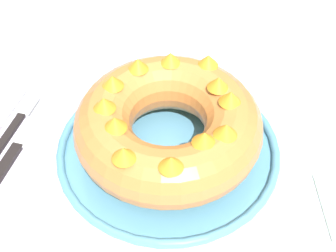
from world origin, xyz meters
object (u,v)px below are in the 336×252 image
object	(u,v)px
fork	(13,128)
cake_knife	(17,147)
bundt_cake	(168,125)
serving_dish	(168,150)

from	to	relation	value
fork	cake_knife	bearing A→B (deg)	-53.19
bundt_cake	fork	world-z (taller)	bundt_cake
serving_dish	bundt_cake	xyz separation A→B (m)	(0.00, -0.00, 0.05)
cake_knife	serving_dish	bearing A→B (deg)	11.18
bundt_cake	fork	size ratio (longest dim) A/B	1.28
bundt_cake	cake_knife	bearing A→B (deg)	-167.36
serving_dish	cake_knife	xyz separation A→B (m)	(-0.22, -0.05, -0.01)
fork	cake_knife	distance (m)	0.04
serving_dish	bundt_cake	world-z (taller)	bundt_cake
fork	cake_knife	world-z (taller)	cake_knife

